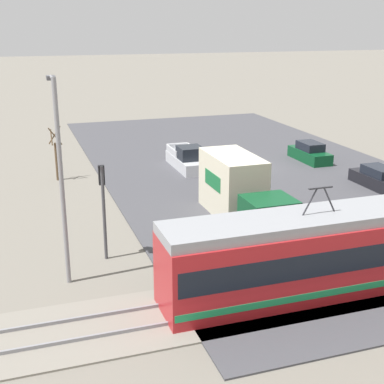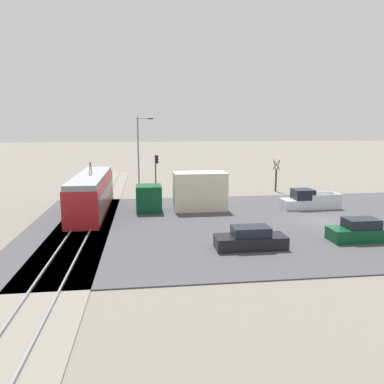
{
  "view_description": "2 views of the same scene",
  "coord_description": "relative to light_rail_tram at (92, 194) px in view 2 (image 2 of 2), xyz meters",
  "views": [
    {
      "loc": [
        17.4,
        37.87,
        11.17
      ],
      "look_at": [
        8.02,
        9.84,
        1.77
      ],
      "focal_mm": 50.0,
      "sensor_mm": 36.0,
      "label": 1
    },
    {
      "loc": [
        -29.65,
        14.79,
        8.14
      ],
      "look_at": [
        3.86,
        10.53,
        2.1
      ],
      "focal_mm": 35.0,
      "sensor_mm": 36.0,
      "label": 2
    }
  ],
  "objects": [
    {
      "name": "sedan_car_1",
      "position": [
        -12.27,
        -11.87,
        -1.11
      ],
      "size": [
        1.78,
        4.72,
        1.48
      ],
      "color": "black",
      "rests_on": "ground"
    },
    {
      "name": "street_tree",
      "position": [
        8.94,
        -21.19,
        0.02
      ],
      "size": [
        0.96,
        0.8,
        4.0
      ],
      "color": "brown",
      "rests_on": "ground"
    },
    {
      "name": "light_rail_tram",
      "position": [
        0.0,
        0.0,
        0.0
      ],
      "size": [
        13.51,
        2.82,
        4.67
      ],
      "color": "#B21E23",
      "rests_on": "ground"
    },
    {
      "name": "pickup_truck",
      "position": [
        -1.11,
        -20.99,
        -1.0
      ],
      "size": [
        1.98,
        5.59,
        1.91
      ],
      "color": "silver",
      "rests_on": "ground"
    },
    {
      "name": "street_lamp_near_crossing",
      "position": [
        9.96,
        -4.46,
        3.39
      ],
      "size": [
        0.36,
        1.95,
        9.1
      ],
      "color": "gray",
      "rests_on": "ground"
    },
    {
      "name": "traffic_light_pole",
      "position": [
        7.93,
        -6.33,
        1.29
      ],
      "size": [
        0.28,
        0.47,
        4.73
      ],
      "color": "#47474C",
      "rests_on": "ground"
    },
    {
      "name": "rail_bed",
      "position": [
        -5.8,
        0.0,
        -1.75
      ],
      "size": [
        72.36,
        4.4,
        0.22
      ],
      "color": "gray",
      "rests_on": "ground"
    },
    {
      "name": "road_surface",
      "position": [
        -5.8,
        -19.79,
        -1.76
      ],
      "size": [
        23.43,
        48.51,
        0.08
      ],
      "color": "#424247",
      "rests_on": "ground"
    },
    {
      "name": "ground_plane",
      "position": [
        -5.8,
        -19.79,
        -1.8
      ],
      "size": [
        320.0,
        320.0,
        0.0
      ],
      "primitive_type": "plane",
      "color": "slate"
    },
    {
      "name": "box_truck",
      "position": [
        -0.43,
        -9.03,
        -0.04
      ],
      "size": [
        2.55,
        8.59,
        3.64
      ],
      "color": "#0C4723",
      "rests_on": "ground"
    },
    {
      "name": "sedan_car_0",
      "position": [
        -11.58,
        -20.1,
        -1.07
      ],
      "size": [
        1.75,
        4.48,
        1.58
      ],
      "rotation": [
        0.0,
        0.0,
        3.14
      ],
      "color": "#0C4723",
      "rests_on": "ground"
    }
  ]
}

